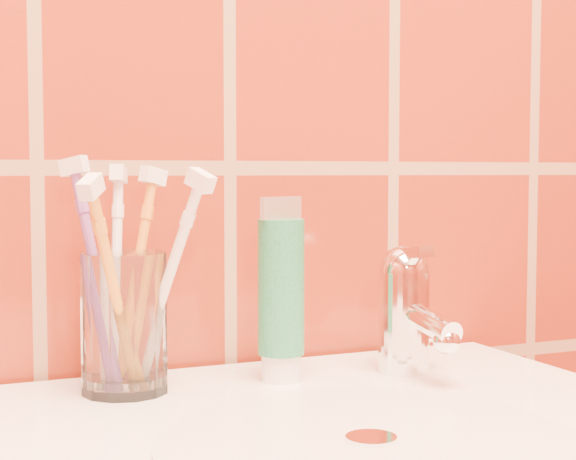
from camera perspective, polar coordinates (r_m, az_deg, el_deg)
name	(u,v)px	position (r m, az deg, el deg)	size (l,w,h in m)	color
glass_tumbler	(125,323)	(0.77, -10.52, -5.91)	(0.07, 0.07, 0.12)	white
toothpaste_tube	(281,295)	(0.79, -0.45, -4.23)	(0.05, 0.04, 0.17)	white
faucet	(406,305)	(0.83, 7.66, -4.84)	(0.05, 0.11, 0.12)	white
toothbrush_0	(115,292)	(0.72, -11.14, -3.97)	(0.07, 0.08, 0.19)	orange
toothbrush_1	(166,286)	(0.74, -7.90, -3.58)	(0.06, 0.09, 0.20)	white
toothbrush_2	(97,277)	(0.76, -12.26, -2.99)	(0.05, 0.05, 0.21)	#7E4BA0
toothbrush_3	(136,278)	(0.78, -9.81, -3.10)	(0.06, 0.04, 0.20)	orange
toothbrush_4	(116,278)	(0.78, -11.05, -3.07)	(0.04, 0.06, 0.20)	white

